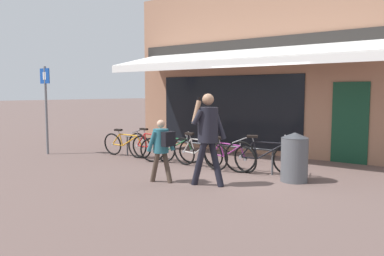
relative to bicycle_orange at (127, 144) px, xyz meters
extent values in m
plane|color=brown|center=(3.71, 0.07, -0.35)|extent=(160.00, 160.00, 0.00)
cube|color=#9E7056|center=(2.74, 4.15, 2.18)|extent=(8.88, 3.00, 5.06)
cube|color=black|center=(1.77, 2.63, 0.90)|extent=(4.88, 0.04, 2.20)
cube|color=#143D28|center=(5.41, 2.63, 0.70)|extent=(0.90, 0.04, 2.10)
cube|color=#282623|center=(2.74, 2.63, 2.84)|extent=(8.44, 0.06, 0.44)
cube|color=white|center=(2.74, 1.66, 2.52)|extent=(7.99, 1.99, 0.50)
cube|color=white|center=(2.74, 0.67, 2.19)|extent=(7.99, 0.03, 0.20)
cylinder|color=#47494F|center=(2.11, 0.17, 0.20)|extent=(4.61, 0.04, 0.04)
cylinder|color=#47494F|center=(-0.14, 0.17, -0.08)|extent=(0.04, 0.04, 0.55)
cylinder|color=#47494F|center=(4.36, 0.17, -0.08)|extent=(0.04, 0.04, 0.55)
torus|color=black|center=(0.54, 0.04, -0.03)|extent=(0.66, 0.16, 0.65)
cylinder|color=#9E9EA3|center=(0.54, 0.04, -0.03)|extent=(0.07, 0.07, 0.08)
torus|color=black|center=(-0.53, -0.04, -0.03)|extent=(0.66, 0.16, 0.65)
cylinder|color=#9E9EA3|center=(-0.53, -0.04, -0.03)|extent=(0.07, 0.07, 0.08)
cylinder|color=orange|center=(0.14, 0.00, 0.11)|extent=(0.60, 0.05, 0.35)
cylinder|color=orange|center=(0.10, -0.02, 0.28)|extent=(0.67, 0.09, 0.05)
cylinder|color=orange|center=(-0.19, -0.03, 0.12)|extent=(0.12, 0.09, 0.34)
cylinder|color=orange|center=(-0.34, -0.02, -0.04)|extent=(0.38, 0.06, 0.05)
cylinder|color=orange|center=(-0.38, -0.04, 0.13)|extent=(0.32, 0.05, 0.34)
cylinder|color=orange|center=(0.49, 0.02, 0.12)|extent=(0.16, 0.08, 0.31)
cylinder|color=#9E9EA3|center=(-0.25, -0.05, 0.34)|extent=(0.06, 0.04, 0.11)
cube|color=black|center=(-0.26, -0.06, 0.41)|extent=(0.25, 0.12, 0.06)
cylinder|color=#9E9EA3|center=(0.43, 0.00, 0.34)|extent=(0.03, 0.04, 0.14)
cylinder|color=#9E9EA3|center=(0.43, -0.01, 0.41)|extent=(0.06, 0.52, 0.08)
torus|color=black|center=(1.42, -0.01, 0.00)|extent=(0.71, 0.08, 0.71)
cylinder|color=#9E9EA3|center=(1.42, -0.01, 0.00)|extent=(0.07, 0.06, 0.07)
torus|color=black|center=(0.40, 0.02, 0.00)|extent=(0.71, 0.08, 0.71)
cylinder|color=#9E9EA3|center=(0.40, 0.02, 0.00)|extent=(0.07, 0.06, 0.07)
cylinder|color=#B21E1E|center=(1.03, 0.00, 0.16)|extent=(0.57, 0.04, 0.38)
cylinder|color=#B21E1E|center=(1.00, 0.01, 0.35)|extent=(0.63, 0.05, 0.05)
cylinder|color=#B21E1E|center=(0.72, 0.01, 0.17)|extent=(0.11, 0.05, 0.38)
cylinder|color=#B21E1E|center=(0.58, 0.01, -0.01)|extent=(0.36, 0.04, 0.05)
cylinder|color=#B21E1E|center=(0.54, 0.02, 0.18)|extent=(0.31, 0.03, 0.37)
cylinder|color=#B21E1E|center=(1.36, 0.00, 0.17)|extent=(0.15, 0.05, 0.35)
cylinder|color=#9E9EA3|center=(0.67, 0.02, 0.40)|extent=(0.06, 0.03, 0.11)
cube|color=black|center=(0.65, 0.02, 0.47)|extent=(0.24, 0.11, 0.05)
cylinder|color=#9E9EA3|center=(1.31, 0.00, 0.41)|extent=(0.03, 0.03, 0.14)
cylinder|color=#9E9EA3|center=(1.31, 0.00, 0.48)|extent=(0.04, 0.52, 0.04)
torus|color=black|center=(2.10, 0.26, -0.02)|extent=(0.63, 0.39, 0.66)
cylinder|color=#9E9EA3|center=(2.10, 0.26, -0.02)|extent=(0.09, 0.09, 0.07)
torus|color=black|center=(1.17, -0.23, -0.02)|extent=(0.63, 0.39, 0.66)
cylinder|color=#9E9EA3|center=(1.17, -0.23, -0.02)|extent=(0.09, 0.09, 0.07)
cylinder|color=#23703D|center=(1.75, 0.06, 0.12)|extent=(0.54, 0.28, 0.35)
cylinder|color=#23703D|center=(1.72, 0.03, 0.29)|extent=(0.58, 0.33, 0.05)
cylinder|color=#23703D|center=(1.47, -0.09, 0.13)|extent=(0.10, 0.11, 0.35)
cylinder|color=#23703D|center=(1.33, -0.14, -0.03)|extent=(0.34, 0.20, 0.05)
cylinder|color=#23703D|center=(1.31, -0.17, 0.14)|extent=(0.30, 0.15, 0.34)
cylinder|color=#23703D|center=(2.05, 0.22, 0.13)|extent=(0.14, 0.12, 0.32)
cylinder|color=#9E9EA3|center=(1.43, -0.13, 0.35)|extent=(0.06, 0.05, 0.11)
cube|color=black|center=(1.42, -0.14, 0.42)|extent=(0.26, 0.20, 0.06)
cylinder|color=#9E9EA3|center=(2.01, 0.18, 0.35)|extent=(0.04, 0.05, 0.14)
cylinder|color=#9E9EA3|center=(2.01, 0.17, 0.42)|extent=(0.26, 0.47, 0.07)
torus|color=black|center=(3.10, -0.19, 0.00)|extent=(0.73, 0.22, 0.72)
cylinder|color=#9E9EA3|center=(3.10, -0.19, 0.00)|extent=(0.08, 0.08, 0.08)
torus|color=black|center=(2.10, -0.08, 0.00)|extent=(0.73, 0.22, 0.72)
cylinder|color=#9E9EA3|center=(2.10, -0.08, 0.00)|extent=(0.08, 0.08, 0.08)
cylinder|color=#BCB7B2|center=(2.72, -0.17, 0.16)|extent=(0.56, 0.15, 0.38)
cylinder|color=#BCB7B2|center=(2.68, -0.19, 0.34)|extent=(0.62, 0.10, 0.05)
cylinder|color=#BCB7B2|center=(2.41, -0.14, 0.17)|extent=(0.13, 0.09, 0.38)
cylinder|color=#BCB7B2|center=(2.28, -0.10, -0.01)|extent=(0.35, 0.07, 0.05)
cylinder|color=#BCB7B2|center=(2.23, -0.12, 0.18)|extent=(0.30, 0.12, 0.37)
cylinder|color=#BCB7B2|center=(3.04, -0.21, 0.17)|extent=(0.16, 0.08, 0.34)
cylinder|color=#9E9EA3|center=(2.35, -0.17, 0.40)|extent=(0.06, 0.04, 0.11)
cube|color=black|center=(2.34, -0.17, 0.47)|extent=(0.25, 0.13, 0.06)
cylinder|color=#9E9EA3|center=(2.98, -0.23, 0.41)|extent=(0.03, 0.05, 0.14)
cylinder|color=#9E9EA3|center=(2.98, -0.24, 0.47)|extent=(0.08, 0.52, 0.10)
torus|color=black|center=(3.79, -0.02, -0.03)|extent=(0.66, 0.26, 0.64)
cylinder|color=#9E9EA3|center=(3.79, -0.02, -0.03)|extent=(0.08, 0.08, 0.08)
torus|color=black|center=(2.80, 0.18, -0.03)|extent=(0.66, 0.26, 0.64)
cylinder|color=#9E9EA3|center=(2.80, 0.18, -0.03)|extent=(0.08, 0.08, 0.08)
cylinder|color=#892D7A|center=(3.41, 0.04, 0.11)|extent=(0.55, 0.19, 0.34)
cylinder|color=#892D7A|center=(3.37, 0.02, 0.27)|extent=(0.61, 0.15, 0.05)
cylinder|color=#892D7A|center=(3.10, 0.10, 0.11)|extent=(0.13, 0.08, 0.34)
cylinder|color=#892D7A|center=(2.97, 0.15, -0.04)|extent=(0.35, 0.10, 0.05)
cylinder|color=#892D7A|center=(2.93, 0.13, 0.12)|extent=(0.30, 0.14, 0.33)
cylinder|color=#892D7A|center=(3.73, -0.03, 0.11)|extent=(0.15, 0.06, 0.31)
cylinder|color=#9E9EA3|center=(3.05, 0.08, 0.33)|extent=(0.06, 0.04, 0.11)
cube|color=black|center=(3.03, 0.07, 0.40)|extent=(0.26, 0.15, 0.06)
cylinder|color=#9E9EA3|center=(3.67, -0.05, 0.33)|extent=(0.03, 0.05, 0.14)
cylinder|color=#9E9EA3|center=(3.66, -0.06, 0.40)|extent=(0.13, 0.51, 0.10)
torus|color=black|center=(4.72, 0.27, 0.02)|extent=(0.73, 0.33, 0.74)
cylinder|color=#9E9EA3|center=(4.72, 0.27, 0.02)|extent=(0.09, 0.08, 0.07)
torus|color=black|center=(3.69, -0.07, 0.02)|extent=(0.73, 0.33, 0.74)
cylinder|color=#9E9EA3|center=(3.69, -0.07, 0.02)|extent=(0.09, 0.08, 0.07)
cylinder|color=black|center=(4.33, 0.13, 0.18)|extent=(0.59, 0.20, 0.39)
cylinder|color=black|center=(4.30, 0.10, 0.37)|extent=(0.64, 0.25, 0.05)
cylinder|color=black|center=(4.01, 0.02, 0.19)|extent=(0.12, 0.10, 0.39)
cylinder|color=black|center=(3.87, -0.01, 0.01)|extent=(0.37, 0.16, 0.05)
cylinder|color=black|center=(3.83, -0.04, 0.20)|extent=(0.33, 0.11, 0.39)
cylinder|color=black|center=(4.66, 0.24, 0.19)|extent=(0.15, 0.11, 0.36)
cylinder|color=#9E9EA3|center=(3.97, -0.01, 0.43)|extent=(0.06, 0.05, 0.11)
cube|color=black|center=(3.95, -0.02, 0.50)|extent=(0.26, 0.17, 0.06)
cylinder|color=#9E9EA3|center=(4.61, 0.21, 0.43)|extent=(0.04, 0.04, 0.14)
cylinder|color=#9E9EA3|center=(4.62, 0.20, 0.50)|extent=(0.19, 0.50, 0.06)
cylinder|color=black|center=(3.57, -1.56, 0.08)|extent=(0.39, 0.17, 0.90)
cylinder|color=black|center=(3.85, -1.37, 0.08)|extent=(0.39, 0.17, 0.90)
cylinder|color=black|center=(3.71, -1.47, 0.85)|extent=(0.44, 0.44, 0.68)
sphere|color=#A87A5B|center=(3.71, -1.47, 1.34)|extent=(0.23, 0.23, 0.23)
cylinder|color=black|center=(3.83, -1.25, 0.85)|extent=(0.32, 0.16, 0.61)
cylinder|color=black|center=(3.62, -1.70, 1.01)|extent=(0.25, 0.20, 0.31)
cylinder|color=#A87A5B|center=(3.59, -1.68, 1.10)|extent=(0.19, 0.22, 0.46)
cube|color=black|center=(3.62, -1.64, 1.32)|extent=(0.03, 0.07, 0.14)
cylinder|color=#47382D|center=(2.68, -1.85, -0.05)|extent=(0.29, 0.14, 0.64)
cylinder|color=#47382D|center=(2.88, -1.70, -0.05)|extent=(0.29, 0.14, 0.64)
cylinder|color=#286675|center=(2.78, -1.77, 0.50)|extent=(0.36, 0.36, 0.48)
sphere|color=tan|center=(2.78, -1.77, 0.85)|extent=(0.16, 0.16, 0.16)
cylinder|color=#286675|center=(2.88, -1.61, 0.50)|extent=(0.24, 0.12, 0.43)
cylinder|color=#286675|center=(2.68, -1.94, 0.50)|extent=(0.24, 0.12, 0.43)
cube|color=black|center=(3.00, -1.81, 0.56)|extent=(0.18, 0.28, 0.29)
cylinder|color=#515459|center=(4.97, -0.14, 0.10)|extent=(0.55, 0.55, 0.91)
cone|color=#33353A|center=(4.97, -0.14, 0.61)|extent=(0.56, 0.56, 0.11)
cylinder|color=slate|center=(-2.25, -1.04, 0.94)|extent=(0.07, 0.07, 2.59)
cube|color=#14429E|center=(-2.25, -1.05, 1.96)|extent=(0.44, 0.02, 0.44)
cube|color=white|center=(-2.25, -1.07, 1.96)|extent=(0.14, 0.01, 0.22)
camera|label=1|loc=(7.65, -7.53, 1.47)|focal=35.00mm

